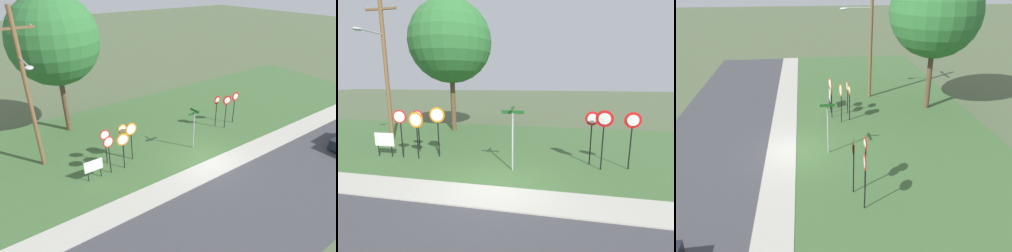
# 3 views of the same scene
# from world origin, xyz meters

# --- Properties ---
(ground_plane) EXTENTS (160.00, 160.00, 0.00)m
(ground_plane) POSITION_xyz_m (0.00, 0.00, 0.00)
(ground_plane) COLOR #4C5B3D
(road_asphalt) EXTENTS (44.00, 6.40, 0.01)m
(road_asphalt) POSITION_xyz_m (0.00, -4.80, 0.01)
(road_asphalt) COLOR #3D3D42
(road_asphalt) RESTS_ON ground_plane
(sidewalk_strip) EXTENTS (44.00, 1.60, 0.06)m
(sidewalk_strip) POSITION_xyz_m (0.00, -0.80, 0.03)
(sidewalk_strip) COLOR #ADAA9E
(sidewalk_strip) RESTS_ON ground_plane
(grass_median) EXTENTS (44.00, 12.00, 0.04)m
(grass_median) POSITION_xyz_m (0.00, 6.00, 0.02)
(grass_median) COLOR #3D6033
(grass_median) RESTS_ON ground_plane
(stop_sign_near_left) EXTENTS (0.68, 0.15, 2.47)m
(stop_sign_near_left) POSITION_xyz_m (-5.44, 2.36, 1.83)
(stop_sign_near_left) COLOR black
(stop_sign_near_left) RESTS_ON grass_median
(stop_sign_near_right) EXTENTS (0.63, 0.13, 2.35)m
(stop_sign_near_right) POSITION_xyz_m (-3.99, 3.46, 1.73)
(stop_sign_near_right) COLOR black
(stop_sign_near_right) RESTS_ON grass_median
(stop_sign_far_left) EXTENTS (0.66, 0.10, 2.32)m
(stop_sign_far_left) POSITION_xyz_m (-5.16, 3.48, 1.71)
(stop_sign_far_left) COLOR black
(stop_sign_far_left) RESTS_ON grass_median
(stop_sign_far_center) EXTENTS (0.78, 0.10, 2.39)m
(stop_sign_far_center) POSITION_xyz_m (-4.55, 2.33, 1.78)
(stop_sign_far_center) COLOR black
(stop_sign_far_center) RESTS_ON grass_median
(stop_sign_far_right) EXTENTS (0.79, 0.12, 2.59)m
(stop_sign_far_right) POSITION_xyz_m (-3.68, 2.89, 1.94)
(stop_sign_far_right) COLOR black
(stop_sign_far_right) RESTS_ON grass_median
(yield_sign_near_left) EXTENTS (0.72, 0.17, 2.66)m
(yield_sign_near_left) POSITION_xyz_m (4.22, 2.59, 2.03)
(yield_sign_near_left) COLOR black
(yield_sign_near_left) RESTS_ON grass_median
(yield_sign_near_right) EXTENTS (0.71, 0.10, 2.58)m
(yield_sign_near_right) POSITION_xyz_m (5.44, 2.89, 1.96)
(yield_sign_near_right) COLOR black
(yield_sign_near_right) RESTS_ON grass_median
(yield_sign_far_left) EXTENTS (0.64, 0.12, 2.52)m
(yield_sign_far_left) POSITION_xyz_m (3.81, 3.18, 1.90)
(yield_sign_far_left) COLOR black
(yield_sign_far_left) RESTS_ON grass_median
(street_name_post) EXTENTS (0.96, 0.82, 2.83)m
(street_name_post) POSITION_xyz_m (0.38, 1.77, 1.73)
(street_name_post) COLOR #9EA0A8
(street_name_post) RESTS_ON grass_median
(utility_pole) EXTENTS (2.10, 2.41, 9.26)m
(utility_pole) POSITION_xyz_m (-8.46, 5.47, 5.02)
(utility_pole) COLOR brown
(utility_pole) RESTS_ON grass_median
(notice_board) EXTENTS (1.10, 0.06, 1.25)m
(notice_board) POSITION_xyz_m (-6.46, 2.38, 0.87)
(notice_board) COLOR black
(notice_board) RESTS_ON grass_median
(oak_tree_left) EXTENTS (6.05, 6.05, 9.71)m
(oak_tree_left) POSITION_xyz_m (-5.63, 9.29, 6.71)
(oak_tree_left) COLOR brown
(oak_tree_left) RESTS_ON grass_median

